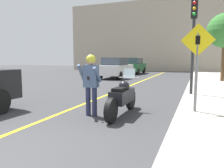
{
  "coord_description": "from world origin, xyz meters",
  "views": [
    {
      "loc": [
        3.15,
        -2.48,
        1.62
      ],
      "look_at": [
        0.77,
        3.52,
        0.86
      ],
      "focal_mm": 35.0,
      "sensor_mm": 36.0,
      "label": 1
    }
  ],
  "objects_px": {
    "person_biker": "(91,79)",
    "motorcycle": "(122,97)",
    "crossing_sign": "(197,59)",
    "parked_car_white": "(116,68)",
    "parked_car_green": "(133,66)",
    "traffic_light": "(194,29)"
  },
  "relations": [
    {
      "from": "crossing_sign",
      "to": "traffic_light",
      "type": "relative_size",
      "value": 0.63
    },
    {
      "from": "crossing_sign",
      "to": "parked_car_white",
      "type": "relative_size",
      "value": 0.59
    },
    {
      "from": "person_biker",
      "to": "parked_car_green",
      "type": "bearing_deg",
      "value": 102.19
    },
    {
      "from": "motorcycle",
      "to": "person_biker",
      "type": "distance_m",
      "value": 1.04
    },
    {
      "from": "parked_car_white",
      "to": "motorcycle",
      "type": "bearing_deg",
      "value": -68.38
    },
    {
      "from": "crossing_sign",
      "to": "traffic_light",
      "type": "bearing_deg",
      "value": 93.65
    },
    {
      "from": "person_biker",
      "to": "motorcycle",
      "type": "bearing_deg",
      "value": 27.8
    },
    {
      "from": "motorcycle",
      "to": "crossing_sign",
      "type": "xyz_separation_m",
      "value": [
        1.94,
        0.78,
        1.08
      ]
    },
    {
      "from": "motorcycle",
      "to": "traffic_light",
      "type": "xyz_separation_m",
      "value": [
        1.73,
        4.05,
        2.3
      ]
    },
    {
      "from": "crossing_sign",
      "to": "parked_car_white",
      "type": "xyz_separation_m",
      "value": [
        -6.31,
        10.26,
        -0.73
      ]
    },
    {
      "from": "motorcycle",
      "to": "traffic_light",
      "type": "distance_m",
      "value": 4.97
    },
    {
      "from": "motorcycle",
      "to": "parked_car_green",
      "type": "relative_size",
      "value": 0.56
    },
    {
      "from": "motorcycle",
      "to": "crossing_sign",
      "type": "height_order",
      "value": "crossing_sign"
    },
    {
      "from": "parked_car_white",
      "to": "parked_car_green",
      "type": "relative_size",
      "value": 1.0
    },
    {
      "from": "parked_car_white",
      "to": "parked_car_green",
      "type": "distance_m",
      "value": 5.53
    },
    {
      "from": "person_biker",
      "to": "parked_car_white",
      "type": "height_order",
      "value": "person_biker"
    },
    {
      "from": "crossing_sign",
      "to": "parked_car_white",
      "type": "bearing_deg",
      "value": 121.6
    },
    {
      "from": "traffic_light",
      "to": "parked_car_white",
      "type": "distance_m",
      "value": 9.49
    },
    {
      "from": "traffic_light",
      "to": "parked_car_green",
      "type": "xyz_separation_m",
      "value": [
        -6.18,
        12.52,
        -1.96
      ]
    },
    {
      "from": "person_biker",
      "to": "parked_car_green",
      "type": "height_order",
      "value": "person_biker"
    },
    {
      "from": "parked_car_white",
      "to": "traffic_light",
      "type": "bearing_deg",
      "value": -48.87
    },
    {
      "from": "traffic_light",
      "to": "parked_car_green",
      "type": "relative_size",
      "value": 0.93
    }
  ]
}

